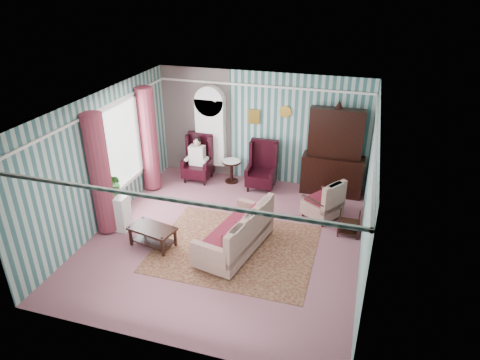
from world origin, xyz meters
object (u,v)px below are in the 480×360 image
(sofa, at_px, (234,230))
(floral_armchair, at_px, (323,198))
(wingback_right, at_px, (261,166))
(seated_woman, at_px, (198,160))
(nest_table, at_px, (349,223))
(round_side_table, at_px, (232,171))
(plant_stand, at_px, (116,212))
(wingback_left, at_px, (197,158))
(coffee_table, at_px, (153,237))
(bookcase, at_px, (211,137))
(dresser_hutch, at_px, (334,150))

(sofa, relative_size, floral_armchair, 2.01)
(wingback_right, bearing_deg, seated_woman, 180.00)
(nest_table, distance_m, floral_armchair, 0.87)
(round_side_table, height_order, sofa, sofa)
(plant_stand, height_order, floral_armchair, floral_armchair)
(wingback_left, distance_m, seated_woman, 0.04)
(nest_table, relative_size, sofa, 0.28)
(coffee_table, bearing_deg, round_side_table, 78.96)
(bookcase, bearing_deg, wingback_left, -122.66)
(dresser_hutch, distance_m, nest_table, 2.11)
(wingback_left, distance_m, plant_stand, 2.87)
(dresser_hutch, distance_m, sofa, 3.54)
(wingback_right, bearing_deg, coffee_table, -115.42)
(bookcase, distance_m, nest_table, 4.37)
(coffee_table, bearing_deg, seated_woman, 94.70)
(dresser_hutch, height_order, wingback_right, dresser_hutch)
(floral_armchair, bearing_deg, dresser_hutch, 30.61)
(bookcase, height_order, floral_armchair, bookcase)
(bookcase, distance_m, wingback_right, 1.63)
(bookcase, xyz_separation_m, sofa, (1.66, -3.21, -0.64))
(seated_woman, relative_size, floral_armchair, 1.22)
(bookcase, xyz_separation_m, round_side_table, (0.65, -0.24, -0.82))
(wingback_left, xyz_separation_m, wingback_right, (1.75, 0.00, 0.00))
(round_side_table, height_order, floral_armchair, floral_armchair)
(wingback_left, xyz_separation_m, plant_stand, (-0.80, -2.75, -0.22))
(dresser_hutch, height_order, round_side_table, dresser_hutch)
(dresser_hutch, relative_size, sofa, 1.22)
(coffee_table, bearing_deg, sofa, 11.12)
(wingback_left, xyz_separation_m, nest_table, (4.07, -1.55, -0.35))
(dresser_hutch, height_order, coffee_table, dresser_hutch)
(wingback_left, distance_m, coffee_table, 3.18)
(nest_table, bearing_deg, round_side_table, 151.80)
(plant_stand, xyz_separation_m, floral_armchair, (4.23, 1.75, 0.08))
(nest_table, bearing_deg, sofa, -149.68)
(nest_table, height_order, coffee_table, nest_table)
(sofa, bearing_deg, dresser_hutch, -15.74)
(sofa, bearing_deg, nest_table, -48.11)
(sofa, bearing_deg, plant_stand, 100.20)
(seated_woman, xyz_separation_m, floral_armchair, (3.43, -1.00, -0.11))
(wingback_left, height_order, round_side_table, wingback_left)
(wingback_right, xyz_separation_m, floral_armchair, (1.68, -1.00, -0.14))
(seated_woman, distance_m, floral_armchair, 3.58)
(dresser_hutch, distance_m, wingback_left, 3.55)
(wingback_left, relative_size, seated_woman, 1.06)
(dresser_hutch, relative_size, wingback_right, 1.89)
(wingback_right, relative_size, round_side_table, 2.08)
(seated_woman, relative_size, nest_table, 2.19)
(coffee_table, bearing_deg, nest_table, 22.63)
(seated_woman, distance_m, coffee_table, 3.17)
(round_side_table, xyz_separation_m, plant_stand, (-1.70, -2.90, 0.10))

